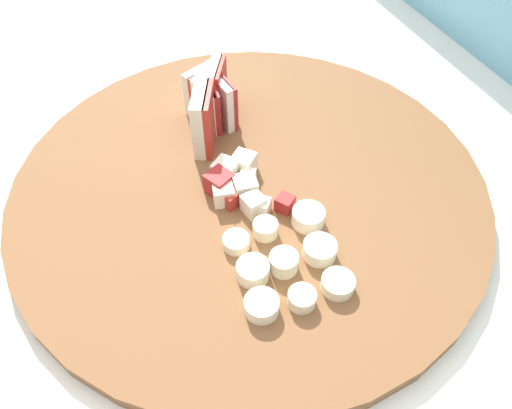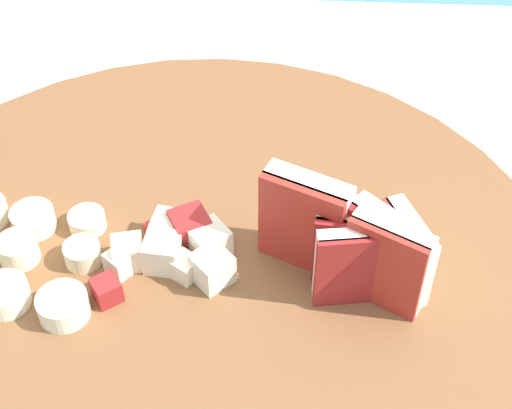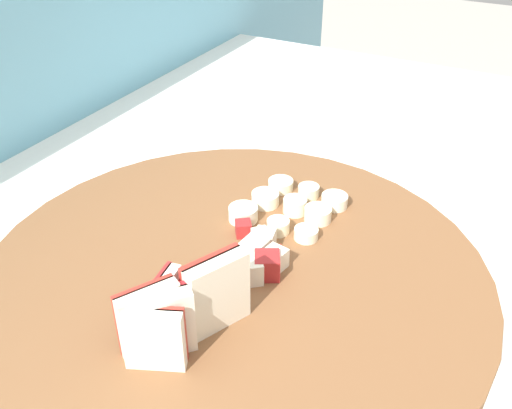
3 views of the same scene
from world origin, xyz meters
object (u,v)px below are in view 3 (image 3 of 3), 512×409
cutting_board (234,274)px  apple_dice_pile (255,256)px  banana_slice_rows (290,206)px  apple_wedge_fan (176,313)px

cutting_board → apple_dice_pile: bearing=-51.7°
banana_slice_rows → apple_dice_pile: bearing=-174.2°
cutting_board → apple_dice_pile: (0.01, -0.02, 0.02)m
apple_wedge_fan → banana_slice_rows: bearing=0.0°
cutting_board → apple_dice_pile: 0.03m
apple_dice_pile → banana_slice_rows: bearing=5.8°
cutting_board → apple_wedge_fan: 0.10m
apple_wedge_fan → banana_slice_rows: apple_wedge_fan is taller
apple_wedge_fan → banana_slice_rows: 0.20m
apple_wedge_fan → banana_slice_rows: size_ratio=1.00×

